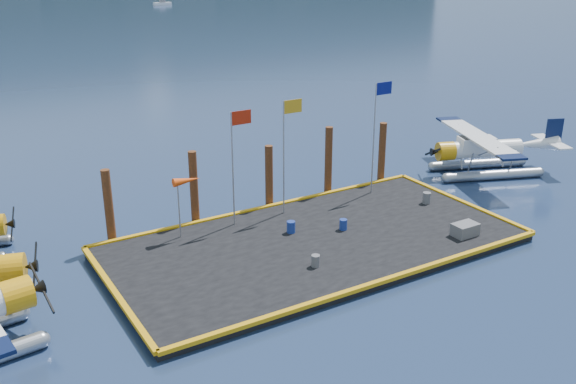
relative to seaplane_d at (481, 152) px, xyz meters
name	(u,v)px	position (x,y,z in m)	size (l,w,h in m)	color
ground	(314,248)	(-15.33, -3.64, -1.53)	(4000.00, 4000.00, 0.00)	#192A4C
dock	(314,244)	(-15.33, -3.64, -1.33)	(20.00, 10.00, 0.40)	black
dock_bumpers	(314,239)	(-15.33, -3.64, -1.04)	(20.25, 10.25, 0.18)	#D1920C
seaplane_d	(481,152)	(0.00, 0.00, 0.00)	(9.20, 9.75, 3.52)	#8E929B
drum_0	(291,227)	(-15.84, -2.24, -0.83)	(0.43, 0.43, 0.61)	navy
drum_2	(343,224)	(-13.36, -3.31, -0.86)	(0.40, 0.40, 0.56)	navy
drum_3	(316,261)	(-16.81, -5.97, -0.86)	(0.39, 0.39, 0.55)	#58575C
drum_4	(427,198)	(-7.19, -2.78, -0.82)	(0.45, 0.45, 0.63)	#58575C
crate	(465,230)	(-8.55, -7.05, -0.82)	(1.27, 0.85, 0.64)	#58575C
flagpole_red	(236,151)	(-17.63, 0.16, 2.86)	(1.14, 0.08, 6.00)	#94949C
flagpole_yellow	(287,140)	(-14.63, 0.16, 2.98)	(1.14, 0.08, 6.20)	#94949C
flagpole_blue	(377,121)	(-8.64, 0.16, 3.15)	(1.14, 0.08, 6.50)	#94949C
windsock	(186,182)	(-20.36, 0.16, 1.69)	(1.40, 0.44, 3.12)	#94949C
piling_0	(109,209)	(-23.83, 1.76, 0.47)	(0.44, 0.44, 4.00)	#3F2412
piling_1	(194,190)	(-19.33, 1.76, 0.57)	(0.44, 0.44, 4.20)	#3F2412
piling_2	(269,178)	(-14.83, 1.76, 0.37)	(0.44, 0.44, 3.80)	#3F2412
piling_3	(328,163)	(-10.83, 1.76, 0.62)	(0.44, 0.44, 4.30)	#3F2412
piling_4	(382,154)	(-6.83, 1.76, 0.47)	(0.44, 0.44, 4.00)	#3F2412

